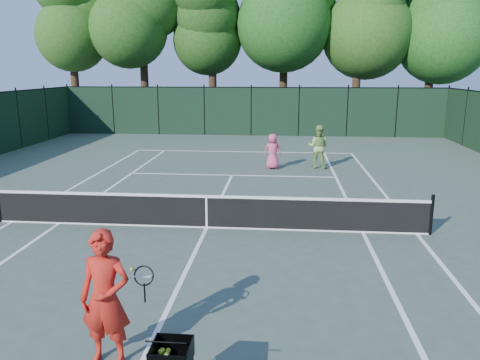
# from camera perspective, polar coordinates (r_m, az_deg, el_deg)

# --- Properties ---
(ground) EXTENTS (90.00, 90.00, 0.00)m
(ground) POSITION_cam_1_polar(r_m,az_deg,el_deg) (12.63, -4.07, -5.84)
(ground) COLOR #425045
(ground) RESTS_ON ground
(sideline_doubles_left) EXTENTS (0.10, 23.77, 0.01)m
(sideline_doubles_left) POSITION_cam_1_polar(r_m,az_deg,el_deg) (14.52, -26.04, -4.61)
(sideline_doubles_left) COLOR white
(sideline_doubles_left) RESTS_ON ground
(sideline_doubles_right) EXTENTS (0.10, 23.77, 0.01)m
(sideline_doubles_right) POSITION_cam_1_polar(r_m,az_deg,el_deg) (12.97, 20.76, -6.17)
(sideline_doubles_right) COLOR white
(sideline_doubles_right) RESTS_ON ground
(sideline_singles_left) EXTENTS (0.10, 23.77, 0.01)m
(sideline_singles_left) POSITION_cam_1_polar(r_m,az_deg,el_deg) (13.87, -21.17, -4.95)
(sideline_singles_left) COLOR white
(sideline_singles_left) RESTS_ON ground
(sideline_singles_right) EXTENTS (0.10, 23.77, 0.01)m
(sideline_singles_right) POSITION_cam_1_polar(r_m,az_deg,el_deg) (12.66, 14.75, -6.19)
(sideline_singles_right) COLOR white
(sideline_singles_right) RESTS_ON ground
(baseline_far) EXTENTS (10.97, 0.10, 0.01)m
(baseline_far) POSITION_cam_1_polar(r_m,az_deg,el_deg) (24.09, 0.39, 3.47)
(baseline_far) COLOR white
(baseline_far) RESTS_ON ground
(service_line_far) EXTENTS (8.23, 0.10, 0.01)m
(service_line_far) POSITION_cam_1_polar(r_m,az_deg,el_deg) (18.74, -0.99, 0.59)
(service_line_far) COLOR white
(service_line_far) RESTS_ON ground
(center_service_line) EXTENTS (0.10, 12.80, 0.01)m
(center_service_line) POSITION_cam_1_polar(r_m,az_deg,el_deg) (12.63, -4.07, -5.82)
(center_service_line) COLOR white
(center_service_line) RESTS_ON ground
(tennis_net) EXTENTS (11.69, 0.09, 1.06)m
(tennis_net) POSITION_cam_1_polar(r_m,az_deg,el_deg) (12.48, -4.11, -3.77)
(tennis_net) COLOR black
(tennis_net) RESTS_ON ground
(fence_far) EXTENTS (24.00, 0.05, 3.00)m
(fence_far) POSITION_cam_1_polar(r_m,az_deg,el_deg) (29.95, 1.37, 8.30)
(fence_far) COLOR black
(fence_far) RESTS_ON ground
(tree_0) EXTENTS (6.40, 6.40, 13.14)m
(tree_0) POSITION_cam_1_polar(r_m,az_deg,el_deg) (36.69, -20.10, 18.89)
(tree_0) COLOR black
(tree_0) RESTS_ON ground
(tree_1) EXTENTS (6.80, 6.80, 13.98)m
(tree_1) POSITION_cam_1_polar(r_m,az_deg,el_deg) (35.49, -11.98, 20.46)
(tree_1) COLOR black
(tree_1) RESTS_ON ground
(tree_2) EXTENTS (6.00, 6.00, 12.40)m
(tree_2) POSITION_cam_1_polar(r_m,az_deg,el_deg) (34.12, -3.46, 19.38)
(tree_2) COLOR black
(tree_2) RESTS_ON ground
(tree_4) EXTENTS (6.20, 6.20, 12.97)m
(tree_4) POSITION_cam_1_polar(r_m,az_deg,el_deg) (33.98, 14.49, 19.73)
(tree_4) COLOR black
(tree_4) RESTS_ON ground
(tree_5) EXTENTS (5.80, 5.80, 12.23)m
(tree_5) POSITION_cam_1_polar(r_m,az_deg,el_deg) (35.51, 22.71, 18.16)
(tree_5) COLOR black
(tree_5) RESTS_ON ground
(coach) EXTENTS (0.99, 0.64, 2.01)m
(coach) POSITION_cam_1_polar(r_m,az_deg,el_deg) (7.04, -16.07, -13.72)
(coach) COLOR red
(coach) RESTS_ON ground
(player_pink) EXTENTS (0.75, 0.50, 1.51)m
(player_pink) POSITION_cam_1_polar(r_m,az_deg,el_deg) (19.88, 4.00, 3.51)
(player_pink) COLOR #C9476D
(player_pink) RESTS_ON ground
(player_green) EXTENTS (1.06, 0.93, 1.84)m
(player_green) POSITION_cam_1_polar(r_m,az_deg,el_deg) (20.23, 9.52, 4.02)
(player_green) COLOR #8CB359
(player_green) RESTS_ON ground
(ball_hopper) EXTENTS (0.55, 0.55, 0.92)m
(ball_hopper) POSITION_cam_1_polar(r_m,az_deg,el_deg) (6.11, -8.36, -20.36)
(ball_hopper) COLOR black
(ball_hopper) RESTS_ON ground
(loose_ball_midcourt) EXTENTS (0.07, 0.07, 0.07)m
(loose_ball_midcourt) POSITION_cam_1_polar(r_m,az_deg,el_deg) (10.30, -13.08, -10.53)
(loose_ball_midcourt) COLOR yellow
(loose_ball_midcourt) RESTS_ON ground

